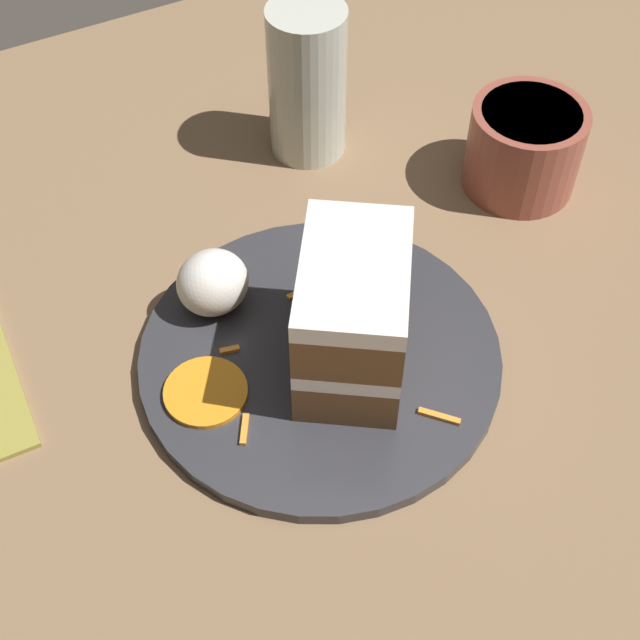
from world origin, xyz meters
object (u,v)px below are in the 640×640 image
at_px(orange_garnish, 206,392).
at_px(cream_dollop, 213,283).
at_px(plate, 320,356).
at_px(cake_slice, 353,315).
at_px(coffee_mug, 525,145).
at_px(drinking_glass, 307,92).

bearing_deg(orange_garnish, cream_dollop, -118.54).
bearing_deg(cream_dollop, plate, 123.26).
height_order(cream_dollop, orange_garnish, cream_dollop).
relative_size(cake_slice, coffee_mug, 1.37).
bearing_deg(cream_dollop, coffee_mug, -177.02).
relative_size(cake_slice, orange_garnish, 2.23).
distance_m(cake_slice, orange_garnish, 0.11).
relative_size(cake_slice, cream_dollop, 2.45).
distance_m(orange_garnish, coffee_mug, 0.32).
bearing_deg(coffee_mug, cake_slice, 25.54).
xyz_separation_m(plate, coffee_mug, (-0.23, -0.08, 0.03)).
xyz_separation_m(plate, cake_slice, (-0.01, 0.02, 0.05)).
relative_size(cream_dollop, coffee_mug, 0.56).
bearing_deg(cake_slice, cream_dollop, -21.27).
distance_m(plate, drinking_glass, 0.23).
distance_m(cake_slice, cream_dollop, 0.11).
xyz_separation_m(cake_slice, drinking_glass, (-0.08, -0.22, -0.00)).
bearing_deg(drinking_glass, cream_dollop, 43.15).
relative_size(plate, cake_slice, 1.99).
relative_size(orange_garnish, coffee_mug, 0.61).
height_order(plate, cream_dollop, cream_dollop).
height_order(cake_slice, coffee_mug, cake_slice).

